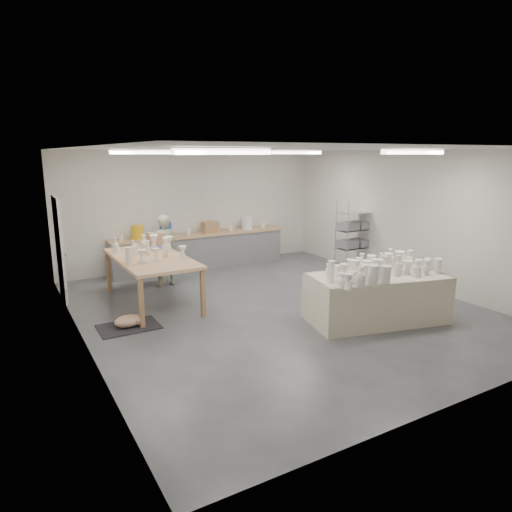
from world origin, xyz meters
TOP-DOWN VIEW (x-y plane):
  - room at (-0.11, 0.08)m, footprint 8.00×8.02m
  - back_counter at (-0.01, 3.68)m, footprint 4.60×0.60m
  - wire_shelf at (3.20, 1.40)m, footprint 0.88×0.48m
  - drying_table at (1.17, -1.47)m, footprint 2.58×1.66m
  - work_table at (-1.93, 1.55)m, footprint 1.28×2.54m
  - rug at (-2.73, 0.39)m, footprint 1.00×0.70m
  - cat at (-2.71, 0.38)m, footprint 0.49×0.37m
  - potter at (-1.36, 2.50)m, footprint 0.62×0.44m
  - red_stool at (-1.36, 2.77)m, footprint 0.38×0.38m

SIDE VIEW (x-z plane):
  - rug at x=-2.73m, z-range 0.00..0.02m
  - cat at x=-2.71m, z-range 0.02..0.23m
  - red_stool at x=-1.36m, z-range 0.11..0.40m
  - drying_table at x=1.17m, z-range -0.14..1.08m
  - back_counter at x=-0.01m, z-range -0.13..1.11m
  - potter at x=-1.36m, z-range 0.00..1.62m
  - wire_shelf at x=3.20m, z-range 0.02..1.82m
  - work_table at x=-1.93m, z-range 0.28..1.61m
  - room at x=-0.11m, z-range 0.56..3.56m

